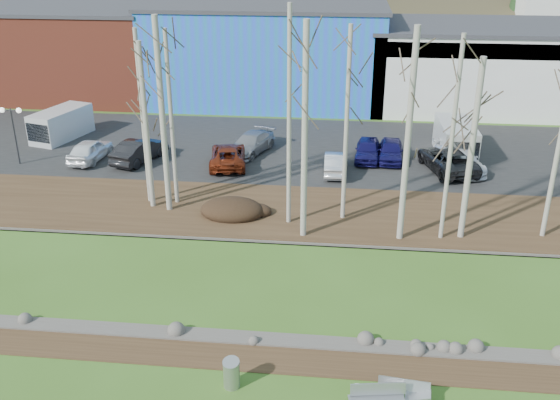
# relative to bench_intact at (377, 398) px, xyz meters

# --- Properties ---
(dirt_strip) EXTENTS (80.00, 1.80, 0.03)m
(dirt_strip) POSITION_rel_bench_intact_xyz_m (-2.39, 2.23, -0.43)
(dirt_strip) COLOR #382616
(dirt_strip) RESTS_ON ground
(near_bank_rocks) EXTENTS (80.00, 0.80, 0.50)m
(near_bank_rocks) POSITION_rel_bench_intact_xyz_m (-2.39, 3.23, -0.45)
(near_bank_rocks) COLOR #47423D
(near_bank_rocks) RESTS_ON ground
(river) EXTENTS (80.00, 8.00, 0.90)m
(river) POSITION_rel_bench_intact_xyz_m (-2.39, 7.33, -0.45)
(river) COLOR #11212F
(river) RESTS_ON ground
(far_bank_rocks) EXTENTS (80.00, 0.80, 0.46)m
(far_bank_rocks) POSITION_rel_bench_intact_xyz_m (-2.39, 11.43, -0.45)
(far_bank_rocks) COLOR #47423D
(far_bank_rocks) RESTS_ON ground
(far_bank) EXTENTS (80.00, 7.00, 0.15)m
(far_bank) POSITION_rel_bench_intact_xyz_m (-2.39, 14.63, -0.37)
(far_bank) COLOR #382616
(far_bank) RESTS_ON ground
(parking_lot) EXTENTS (80.00, 14.00, 0.14)m
(parking_lot) POSITION_rel_bench_intact_xyz_m (-2.39, 25.13, -0.38)
(parking_lot) COLOR black
(parking_lot) RESTS_ON ground
(building_brick) EXTENTS (16.32, 12.24, 7.80)m
(building_brick) POSITION_rel_bench_intact_xyz_m (-26.39, 39.13, 3.46)
(building_brick) COLOR #953B29
(building_brick) RESTS_ON ground
(building_blue) EXTENTS (20.40, 12.24, 8.30)m
(building_blue) POSITION_rel_bench_intact_xyz_m (-8.39, 39.13, 3.71)
(building_blue) COLOR #1C72B5
(building_blue) RESTS_ON ground
(building_white) EXTENTS (18.36, 12.24, 6.80)m
(building_white) POSITION_rel_bench_intact_xyz_m (9.61, 39.12, 2.96)
(building_white) COLOR silver
(building_white) RESTS_ON ground
(bench_intact) EXTENTS (1.85, 0.81, 0.89)m
(bench_intact) POSITION_rel_bench_intact_xyz_m (0.00, 0.00, 0.00)
(bench_intact) COLOR #A0A2A5
(bench_intact) RESTS_ON ground
(bench_damaged) EXTENTS (1.72, 0.74, 0.74)m
(bench_damaged) POSITION_rel_bench_intact_xyz_m (0.91, 0.47, -0.07)
(bench_damaged) COLOR #A0A2A5
(bench_damaged) RESTS_ON ground
(litter_bin) EXTENTS (0.61, 0.61, 0.96)m
(litter_bin) POSITION_rel_bench_intact_xyz_m (-4.81, 0.59, 0.03)
(litter_bin) COLOR #A0A2A5
(litter_bin) RESTS_ON ground
(seagull) EXTENTS (0.43, 0.21, 0.32)m
(seagull) POSITION_rel_bench_intact_xyz_m (-0.58, 0.82, -0.27)
(seagull) COLOR gold
(seagull) RESTS_ON ground
(dirt_mound) EXTENTS (3.40, 2.40, 0.67)m
(dirt_mound) POSITION_rel_bench_intact_xyz_m (-7.17, 13.79, 0.04)
(dirt_mound) COLOR black
(dirt_mound) RESTS_ON far_bank
(birch_0) EXTENTS (0.27, 0.27, 8.94)m
(birch_0) POSITION_rel_bench_intact_xyz_m (-11.72, 14.50, 4.17)
(birch_0) COLOR #A5A194
(birch_0) RESTS_ON far_bank
(birch_1) EXTENTS (0.22, 0.22, 9.47)m
(birch_1) POSITION_rel_bench_intact_xyz_m (-10.54, 15.16, 4.44)
(birch_1) COLOR #A5A194
(birch_1) RESTS_ON far_bank
(birch_2) EXTENTS (0.31, 0.31, 10.25)m
(birch_2) POSITION_rel_bench_intact_xyz_m (-10.70, 14.15, 4.83)
(birch_2) COLOR #A5A194
(birch_2) RESTS_ON far_bank
(birch_3) EXTENTS (0.22, 0.22, 10.98)m
(birch_3) POSITION_rel_bench_intact_xyz_m (-4.10, 13.27, 5.19)
(birch_3) COLOR #A5A194
(birch_3) RESTS_ON far_bank
(birch_4) EXTENTS (0.30, 0.30, 10.45)m
(birch_4) POSITION_rel_bench_intact_xyz_m (-3.24, 11.85, 4.93)
(birch_4) COLOR #A5A194
(birch_4) RESTS_ON far_bank
(birch_5) EXTENTS (0.22, 0.22, 9.96)m
(birch_5) POSITION_rel_bench_intact_xyz_m (-1.31, 14.12, 4.68)
(birch_5) COLOR #A5A194
(birch_5) RESTS_ON far_bank
(birch_6) EXTENTS (0.21, 0.21, 9.89)m
(birch_6) POSITION_rel_bench_intact_xyz_m (3.56, 12.30, 4.65)
(birch_6) COLOR #A5A194
(birch_6) RESTS_ON far_bank
(birch_7) EXTENTS (0.30, 0.30, 10.26)m
(birch_7) POSITION_rel_bench_intact_xyz_m (1.53, 12.02, 4.83)
(birch_7) COLOR #A5A194
(birch_7) RESTS_ON far_bank
(birch_8) EXTENTS (0.29, 0.29, 8.87)m
(birch_8) POSITION_rel_bench_intact_xyz_m (4.55, 12.50, 4.14)
(birch_8) COLOR #A5A194
(birch_8) RESTS_ON far_bank
(birch_11) EXTENTS (0.22, 0.22, 9.47)m
(birch_11) POSITION_rel_bench_intact_xyz_m (-12.09, 15.16, 4.44)
(birch_11) COLOR #A5A194
(birch_11) RESTS_ON far_bank
(street_lamp) EXTENTS (1.43, 0.35, 3.73)m
(street_lamp) POSITION_rel_bench_intact_xyz_m (-22.29, 20.04, 2.63)
(street_lamp) COLOR #262628
(street_lamp) RESTS_ON parking_lot
(car_0) EXTENTS (2.01, 4.27, 1.41)m
(car_0) POSITION_rel_bench_intact_xyz_m (-17.93, 21.19, 0.40)
(car_0) COLOR white
(car_0) RESTS_ON parking_lot
(car_1) EXTENTS (2.85, 4.81, 1.50)m
(car_1) POSITION_rel_bench_intact_xyz_m (-14.65, 21.34, 0.44)
(car_1) COLOR black
(car_1) RESTS_ON parking_lot
(car_2) EXTENTS (2.88, 5.08, 1.34)m
(car_2) POSITION_rel_bench_intact_xyz_m (-8.75, 21.25, 0.36)
(car_2) COLOR maroon
(car_2) RESTS_ON parking_lot
(car_3) EXTENTS (3.32, 4.95, 1.33)m
(car_3) POSITION_rel_bench_intact_xyz_m (-7.68, 23.77, 0.36)
(car_3) COLOR gray
(car_3) RESTS_ON parking_lot
(car_4) EXTENTS (1.84, 4.03, 1.34)m
(car_4) POSITION_rel_bench_intact_xyz_m (0.17, 23.30, 0.36)
(car_4) COLOR #161253
(car_4) RESTS_ON parking_lot
(car_5) EXTENTS (1.44, 3.92, 1.28)m
(car_5) POSITION_rel_bench_intact_xyz_m (-1.87, 20.63, 0.33)
(car_5) COLOR silver
(car_5) RESTS_ON parking_lot
(car_6) EXTENTS (3.79, 5.73, 1.46)m
(car_6) POSITION_rel_bench_intact_xyz_m (5.09, 21.75, 0.42)
(car_6) COLOR #242426
(car_6) RESTS_ON parking_lot
(car_7) EXTENTS (3.24, 5.18, 1.40)m
(car_7) POSITION_rel_bench_intact_xyz_m (5.86, 22.03, 0.39)
(car_7) COLOR white
(car_7) RESTS_ON parking_lot
(car_8) EXTENTS (1.84, 4.03, 1.34)m
(car_8) POSITION_rel_bench_intact_xyz_m (1.67, 23.30, 0.36)
(car_8) COLOR #161253
(car_8) RESTS_ON parking_lot
(van_white) EXTENTS (2.27, 5.23, 2.27)m
(van_white) POSITION_rel_bench_intact_xyz_m (5.95, 24.36, 0.83)
(van_white) COLOR silver
(van_white) RESTS_ON parking_lot
(van_grey) EXTENTS (3.25, 5.19, 2.11)m
(van_grey) POSITION_rel_bench_intact_xyz_m (-21.83, 25.32, 0.75)
(van_grey) COLOR silver
(van_grey) RESTS_ON parking_lot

